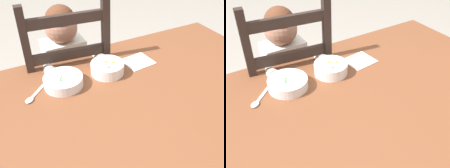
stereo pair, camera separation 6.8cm
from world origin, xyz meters
TOP-DOWN VIEW (x-y plane):
  - dining_table at (0.00, 0.00)m, footprint 1.55×0.92m
  - dining_chair at (-0.11, 0.51)m, footprint 0.46×0.46m
  - child_figure at (-0.11, 0.51)m, footprint 0.32×0.31m
  - bowl_of_peas at (-0.21, 0.21)m, footprint 0.17×0.17m
  - bowl_of_carrots at (0.00, 0.21)m, footprint 0.16×0.16m
  - spoon at (-0.36, 0.19)m, footprint 0.11×0.11m
  - paper_napkin at (0.18, 0.23)m, footprint 0.15×0.14m

SIDE VIEW (x-z plane):
  - dining_chair at x=-0.11m, z-range -0.04..0.98m
  - dining_table at x=0.00m, z-range 0.27..0.98m
  - child_figure at x=-0.11m, z-range 0.15..1.10m
  - paper_napkin at x=0.18m, z-range 0.71..0.71m
  - spoon at x=-0.36m, z-range 0.71..0.72m
  - bowl_of_peas at x=-0.21m, z-range 0.71..0.76m
  - bowl_of_carrots at x=0.00m, z-range 0.71..0.76m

